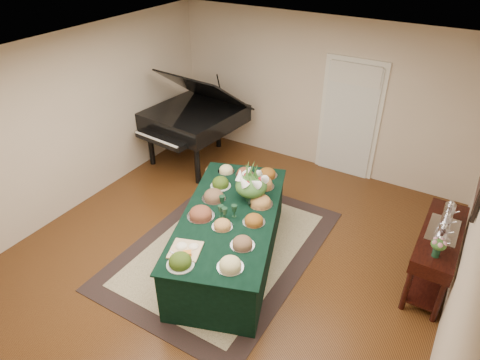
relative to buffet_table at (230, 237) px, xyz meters
The scene contains 13 objects.
ground 0.41m from the buffet_table, 129.40° to the left, with size 6.00×6.00×0.00m, color black.
area_rug 0.45m from the buffet_table, 145.28° to the left, with size 2.35×3.29×0.01m.
kitchen_doorway 3.17m from the buffet_table, 80.41° to the left, with size 1.05×0.07×2.10m.
buffet_table is the anchor object (origin of this frame).
food_platters 0.45m from the buffet_table, 102.76° to the left, with size 1.40×2.46×0.12m.
cutting_board 0.94m from the buffet_table, 94.21° to the right, with size 0.44×0.44×0.10m.
green_goblets 0.48m from the buffet_table, 122.19° to the right, with size 0.32×0.28×0.18m.
floral_centerpiece 0.78m from the buffet_table, 80.69° to the left, with size 0.44×0.44×0.44m.
grand_piano 2.93m from the buffet_table, 134.97° to the left, with size 1.70×1.87×1.78m.
wicker_basket 2.00m from the buffet_table, 128.24° to the left, with size 0.43×0.43×0.27m, color olive.
mahogany_sideboard 2.60m from the buffet_table, 21.25° to the left, with size 0.45×1.43×0.83m.
tea_service 2.65m from the buffet_table, 21.27° to the left, with size 0.34×0.74×0.30m.
pink_bouquet 2.53m from the buffet_table, 10.52° to the left, with size 0.19×0.19×0.24m.
Camera 1 is at (2.47, -3.82, 4.07)m, focal length 32.00 mm.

